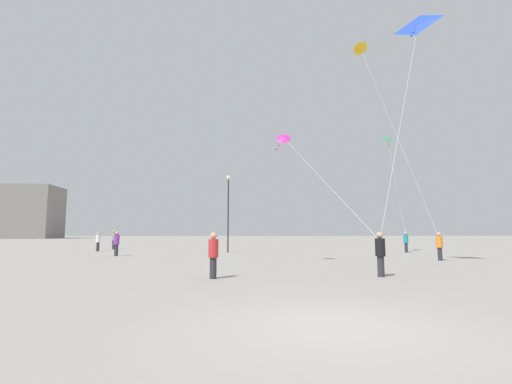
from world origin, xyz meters
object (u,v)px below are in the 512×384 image
at_px(person_in_orange, 439,245).
at_px(person_in_white, 98,241).
at_px(kite_emerald_delta, 388,141).
at_px(person_in_grey, 114,239).
at_px(kite_magenta_diamond, 285,140).
at_px(kite_cobalt_delta, 417,27).
at_px(person_in_teal, 406,241).
at_px(person_in_purple, 117,242).
at_px(kite_amber_diamond, 361,51).
at_px(building_left_hall, 27,212).
at_px(person_in_black, 380,252).
at_px(person_in_red, 213,253).
at_px(lamppost_east, 228,202).

relative_size(person_in_orange, person_in_white, 0.98).
xyz_separation_m(person_in_white, kite_emerald_delta, (23.96, -3.32, 8.11)).
relative_size(person_in_grey, kite_magenta_diamond, 0.31).
bearing_deg(kite_cobalt_delta, person_in_teal, 68.30).
xyz_separation_m(person_in_grey, kite_emerald_delta, (23.74, -6.67, 8.01)).
height_order(person_in_purple, person_in_white, person_in_purple).
height_order(kite_amber_diamond, building_left_hall, kite_amber_diamond).
height_order(person_in_black, kite_magenta_diamond, kite_magenta_diamond).
height_order(person_in_grey, person_in_purple, person_in_grey).
bearing_deg(kite_amber_diamond, person_in_red, -132.41).
height_order(kite_magenta_diamond, kite_emerald_delta, kite_emerald_delta).
height_order(person_in_red, kite_amber_diamond, kite_amber_diamond).
height_order(person_in_teal, person_in_orange, person_in_teal).
bearing_deg(kite_amber_diamond, building_left_hall, 130.12).
height_order(person_in_grey, kite_magenta_diamond, kite_magenta_diamond).
bearing_deg(building_left_hall, person_in_black, -54.94).
height_order(person_in_orange, kite_emerald_delta, kite_emerald_delta).
distance_m(person_in_purple, person_in_orange, 20.36).
bearing_deg(lamppost_east, person_in_teal, -4.04).
relative_size(person_in_orange, kite_amber_diamond, 0.12).
bearing_deg(person_in_orange, person_in_red, -29.46).
height_order(kite_magenta_diamond, lamppost_east, kite_magenta_diamond).
bearing_deg(kite_emerald_delta, kite_cobalt_delta, -106.99).
distance_m(person_in_grey, lamppost_east, 12.49).
relative_size(person_in_red, lamppost_east, 0.26).
relative_size(person_in_black, person_in_white, 0.99).
distance_m(kite_cobalt_delta, kite_emerald_delta, 12.85).
height_order(person_in_teal, person_in_black, person_in_teal).
height_order(kite_magenta_diamond, building_left_hall, building_left_hall).
relative_size(kite_magenta_diamond, kite_emerald_delta, 0.72).
xyz_separation_m(person_in_red, building_left_hall, (-52.56, 83.66, 5.83)).
xyz_separation_m(person_in_purple, kite_emerald_delta, (20.50, 2.81, 8.09)).
distance_m(person_in_red, person_in_orange, 14.43).
relative_size(person_in_teal, building_left_hall, 0.11).
bearing_deg(building_left_hall, person_in_purple, -57.52).
relative_size(person_in_white, building_left_hall, 0.11).
bearing_deg(kite_magenta_diamond, person_in_white, 137.14).
height_order(person_in_black, lamppost_east, lamppost_east).
xyz_separation_m(person_in_red, kite_amber_diamond, (9.32, 10.21, 13.10)).
distance_m(person_in_red, kite_magenta_diamond, 8.55).
xyz_separation_m(person_in_red, lamppost_east, (0.24, 16.36, 3.15)).
xyz_separation_m(person_in_white, building_left_hall, (-41.84, 65.03, 5.81)).
xyz_separation_m(person_in_orange, person_in_white, (-23.16, 11.30, 0.02)).
distance_m(person_in_orange, kite_emerald_delta, 11.42).
bearing_deg(person_in_grey, person_in_red, -108.77).
xyz_separation_m(kite_amber_diamond, lamppost_east, (-9.09, 6.15, -9.95)).
relative_size(person_in_orange, lamppost_east, 0.26).
bearing_deg(kite_magenta_diamond, person_in_orange, 10.80).
relative_size(building_left_hall, lamppost_east, 2.45).
height_order(person_in_purple, person_in_black, person_in_purple).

